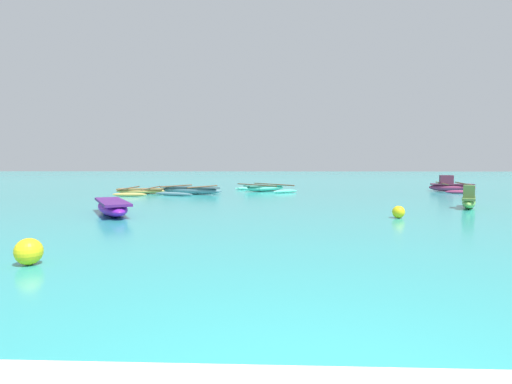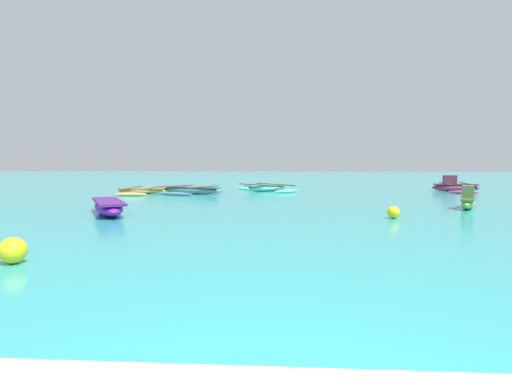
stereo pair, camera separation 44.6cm
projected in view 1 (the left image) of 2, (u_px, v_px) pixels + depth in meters
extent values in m
ellipsoid|color=#75B44F|center=(469.00, 203.00, 15.29)|extent=(1.42, 2.22, 0.42)
cube|color=#4D6F38|center=(469.00, 198.00, 15.28)|extent=(1.32, 2.05, 0.08)
cube|color=#4D6F38|center=(469.00, 191.00, 15.01)|extent=(0.63, 0.74, 0.47)
ellipsoid|color=purple|center=(112.00, 208.00, 13.22)|extent=(2.43, 3.46, 0.47)
cube|color=#4F1D6F|center=(112.00, 202.00, 13.21)|extent=(2.27, 3.20, 0.08)
ellipsoid|color=#5EDBBE|center=(265.00, 188.00, 25.56)|extent=(2.89, 2.52, 0.40)
cube|color=#408575|center=(265.00, 186.00, 25.55)|extent=(2.68, 2.34, 0.08)
cylinder|color=brown|center=(273.00, 184.00, 25.95)|extent=(2.61, 3.28, 0.07)
cylinder|color=brown|center=(256.00, 185.00, 25.14)|extent=(2.61, 3.28, 0.07)
ellipsoid|color=#5EDBBE|center=(246.00, 188.00, 27.23)|extent=(1.57, 1.30, 0.20)
ellipsoid|color=#5EDBBE|center=(285.00, 191.00, 23.90)|extent=(1.57, 1.30, 0.20)
ellipsoid|color=#DFB057|center=(140.00, 191.00, 23.21)|extent=(2.85, 0.84, 0.31)
cube|color=olive|center=(140.00, 189.00, 23.20)|extent=(2.63, 0.80, 0.08)
cylinder|color=brown|center=(151.00, 188.00, 23.20)|extent=(0.24, 4.05, 0.07)
cylinder|color=brown|center=(129.00, 188.00, 23.20)|extent=(0.24, 4.05, 0.07)
ellipsoid|color=#DFB057|center=(150.00, 190.00, 25.23)|extent=(1.83, 0.28, 0.20)
ellipsoid|color=#DFB057|center=(129.00, 195.00, 21.19)|extent=(1.83, 0.28, 0.20)
ellipsoid|color=#95305B|center=(452.00, 188.00, 25.37)|extent=(2.82, 1.31, 0.49)
cube|color=#5E273F|center=(452.00, 184.00, 25.35)|extent=(2.60, 1.23, 0.08)
cube|color=#5E273F|center=(446.00, 179.00, 25.42)|extent=(0.88, 0.76, 0.54)
cylinder|color=brown|center=(463.00, 183.00, 25.19)|extent=(1.04, 4.20, 0.07)
cylinder|color=brown|center=(442.00, 183.00, 25.51)|extent=(1.04, 4.20, 0.07)
ellipsoid|color=#95305B|center=(445.00, 188.00, 27.44)|extent=(1.59, 0.55, 0.20)
ellipsoid|color=#95305B|center=(459.00, 192.00, 23.31)|extent=(1.59, 0.55, 0.20)
ellipsoid|color=slate|center=(190.00, 190.00, 22.92)|extent=(3.99, 2.31, 0.43)
cube|color=#3C555D|center=(190.00, 187.00, 22.90)|extent=(3.68, 2.14, 0.08)
cylinder|color=brown|center=(203.00, 187.00, 22.46)|extent=(1.30, 2.59, 0.07)
cylinder|color=brown|center=(177.00, 186.00, 23.34)|extent=(1.30, 2.59, 0.07)
ellipsoid|color=slate|center=(204.00, 191.00, 24.17)|extent=(2.41, 1.30, 0.20)
ellipsoid|color=slate|center=(174.00, 194.00, 21.67)|extent=(2.41, 1.30, 0.20)
sphere|color=yellow|center=(29.00, 252.00, 6.48)|extent=(0.44, 0.44, 0.44)
sphere|color=yellow|center=(399.00, 212.00, 12.32)|extent=(0.38, 0.38, 0.38)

